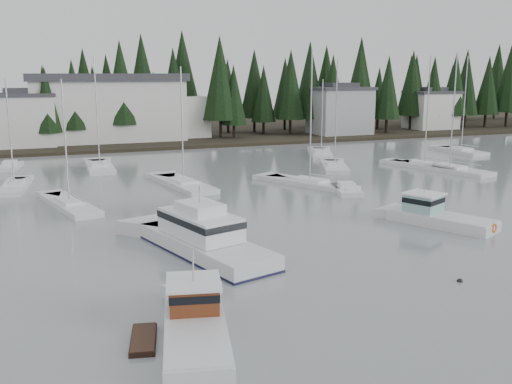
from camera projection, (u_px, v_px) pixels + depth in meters
far_shore_land at (127, 134)px, 110.07m from camera, size 240.00×54.00×1.00m
conifer_treeline at (136, 140)px, 100.03m from camera, size 200.00×22.00×20.00m
house_west at (23, 119)px, 86.32m from camera, size 9.54×7.42×8.75m
house_east_a at (340, 110)px, 104.48m from camera, size 10.60×8.48×9.25m
house_east_b at (431, 109)px, 114.20m from camera, size 9.54×7.42×8.25m
harbor_inn at (121, 108)px, 94.47m from camera, size 29.50×11.50×10.90m
lobster_boat_brown at (193, 325)px, 25.26m from camera, size 5.28×8.50×4.01m
cabin_cruiser_center at (204, 241)px, 36.82m from camera, size 6.69×12.29×5.05m
lobster_boat_teal at (437, 218)px, 43.73m from camera, size 5.88×8.43×4.44m
sailboat_0 at (461, 152)px, 83.53m from camera, size 3.11×8.59×14.41m
sailboat_1 at (310, 185)px, 59.05m from camera, size 7.15×10.92×14.36m
sailboat_2 at (100, 168)px, 69.39m from camera, size 3.31×10.22×13.88m
sailboat_3 at (70, 207)px, 49.37m from camera, size 4.86×10.49×11.50m
sailboat_4 at (184, 186)px, 58.65m from camera, size 4.66×11.19×12.63m
sailboat_7 at (321, 155)px, 80.89m from camera, size 6.53×10.07×11.17m
sailboat_8 at (335, 168)px, 69.52m from camera, size 6.06×9.20×13.52m
sailboat_10 at (449, 170)px, 67.84m from camera, size 5.14×11.16×14.18m
sailboat_12 at (15, 189)px, 57.22m from camera, size 3.41×8.88×11.48m
sailboat_13 at (424, 167)px, 70.13m from camera, size 5.61×9.64×14.04m
runabout_1 at (346, 191)px, 55.55m from camera, size 3.53×5.52×1.42m
runabout_3 at (10, 168)px, 69.35m from camera, size 2.96×5.42×1.42m
mooring_buoy_dark at (460, 282)px, 31.82m from camera, size 0.35×0.35×0.35m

